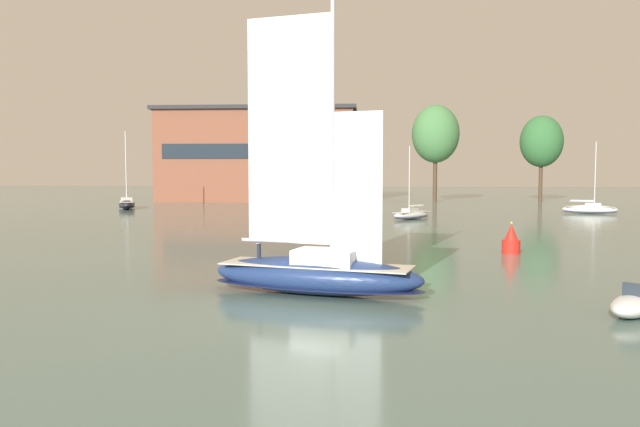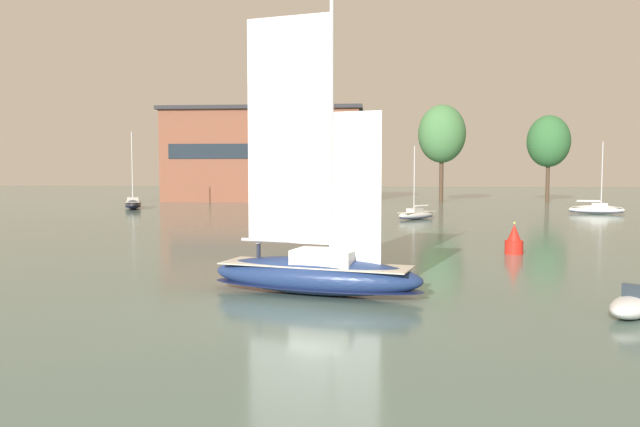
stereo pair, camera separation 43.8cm
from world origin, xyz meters
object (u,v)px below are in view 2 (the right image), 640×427
Objects in this scene: sailboat_moored_mid_channel at (416,214)px; motor_tender at (635,305)px; tree_shore_center at (549,141)px; sailboat_main at (315,270)px; sailboat_moored_far_slip at (133,203)px; channel_buoy at (514,241)px; tree_shore_left at (442,134)px; sailboat_moored_near_marina at (597,209)px.

sailboat_moored_mid_channel reaches higher than motor_tender.
tree_shore_center is at bearing 76.68° from motor_tender.
tree_shore_center reaches higher than sailboat_main.
channel_buoy is at bearing -46.11° from sailboat_moored_far_slip.
sailboat_main is 13.97m from motor_tender.
tree_shore_left is 92.76m from motor_tender.
sailboat_main is 1.23× the size of sailboat_moored_far_slip.
sailboat_moored_far_slip is 68.11m from channel_buoy.
tree_shore_center is 75.05m from sailboat_moored_far_slip.
tree_shore_left is 1.12× the size of tree_shore_center.
tree_shore_center is 97.14m from sailboat_main.
sailboat_moored_far_slip is at bearing 133.89° from channel_buoy.
tree_shore_left is 19.91m from tree_shore_center.
sailboat_main is 73.17m from sailboat_moored_far_slip.
sailboat_moored_mid_channel is at bearing 98.46° from channel_buoy.
channel_buoy is at bearing -115.83° from sailboat_moored_near_marina.
sailboat_moored_far_slip is at bearing 125.01° from motor_tender.
sailboat_main is at bearing -62.03° from sailboat_moored_far_slip.
sailboat_moored_mid_channel is at bearing -100.34° from tree_shore_left.
sailboat_moored_far_slip is (-67.77, 6.62, 0.14)m from sailboat_moored_near_marina.
tree_shore_center is 1.82× the size of sailboat_moored_mid_channel.
tree_shore_left is 43.79m from sailboat_moored_mid_channel.
sailboat_main is at bearing -111.62° from tree_shore_center.
tree_shore_center is at bearing 68.38° from sailboat_main.
motor_tender is (47.80, -68.25, -0.33)m from sailboat_moored_far_slip.
tree_shore_left is at bearing 25.29° from sailboat_moored_far_slip.
motor_tender is at bearing -107.96° from sailboat_moored_near_marina.
channel_buoy is (12.90, 15.54, -0.23)m from sailboat_main.
sailboat_moored_far_slip is 5.17× the size of channel_buoy.
channel_buoy is (47.22, -49.08, 0.11)m from sailboat_moored_far_slip.
sailboat_moored_near_marina reaches higher than sailboat_moored_mid_channel.
sailboat_moored_near_marina is 68.10m from sailboat_moored_far_slip.
tree_shore_center reaches higher than channel_buoy.
sailboat_main reaches higher than motor_tender.
sailboat_main reaches higher than sailboat_moored_far_slip.
sailboat_moored_mid_channel is at bearing -156.21° from sailboat_moored_near_marina.
tree_shore_left is 56.68m from sailboat_moored_far_slip.
tree_shore_left reaches higher than motor_tender.
tree_shore_center is at bearing 19.81° from sailboat_moored_far_slip.
channel_buoy is (4.66, -31.34, 0.32)m from sailboat_moored_mid_channel.
tree_shore_left is at bearing 88.56° from motor_tender.
sailboat_main is at bearing -100.14° from tree_shore_left.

